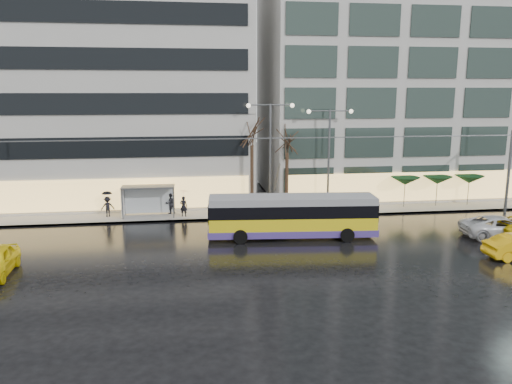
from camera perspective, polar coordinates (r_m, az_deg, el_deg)
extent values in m
plane|color=black|center=(31.72, 1.20, -7.20)|extent=(140.00, 140.00, 0.00)
cube|color=gray|center=(45.33, 0.94, -1.38)|extent=(80.00, 10.00, 0.15)
cube|color=slate|center=(40.58, 2.00, -2.92)|extent=(80.00, 0.10, 0.15)
cube|color=#AFACA7|center=(49.98, -21.30, 11.85)|extent=(34.00, 14.00, 22.00)
cube|color=#AFACA7|center=(54.22, 18.71, 13.52)|extent=(32.00, 14.00, 25.00)
cube|color=yellow|center=(35.14, 4.13, -3.64)|extent=(11.71, 3.32, 1.44)
cube|color=#493687|center=(35.26, 4.12, -4.40)|extent=(11.75, 3.36, 0.48)
cube|color=black|center=(34.88, 4.16, -1.96)|extent=(11.73, 3.34, 0.87)
cube|color=gray|center=(34.73, 4.18, -0.88)|extent=(11.71, 3.32, 0.48)
cube|color=black|center=(36.11, 13.34, -2.02)|extent=(0.23, 2.21, 1.25)
cube|color=black|center=(34.66, -5.42, -2.32)|extent=(0.23, 2.21, 1.25)
cylinder|color=black|center=(37.05, 9.52, -3.83)|extent=(0.99, 0.41, 0.96)
cylinder|color=black|center=(34.80, 10.38, -4.86)|extent=(0.99, 0.41, 0.96)
cylinder|color=black|center=(36.17, -1.90, -4.05)|extent=(0.99, 0.41, 0.96)
cylinder|color=black|center=(33.85, -1.80, -5.14)|extent=(0.99, 0.41, 0.96)
cylinder|color=#595B60|center=(35.24, 2.47, 1.63)|extent=(0.34, 3.58, 2.53)
cylinder|color=#595B60|center=(35.71, 2.39, 1.77)|extent=(0.34, 3.58, 2.53)
cylinder|color=#595B60|center=(47.08, 26.92, 2.09)|extent=(0.24, 0.24, 7.00)
cylinder|color=#595B60|center=(36.05, 1.39, 6.13)|extent=(42.00, 0.04, 0.04)
cylinder|color=#595B60|center=(36.54, 1.27, 6.20)|extent=(42.00, 0.04, 0.04)
cube|color=#595B60|center=(41.01, -12.23, 0.59)|extent=(4.20, 1.60, 0.12)
cube|color=silver|center=(41.94, -12.09, -0.91)|extent=(4.00, 0.05, 2.20)
cube|color=white|center=(41.47, -14.99, -1.18)|extent=(0.10, 1.40, 2.20)
cylinder|color=#595B60|center=(40.79, -15.03, -1.40)|extent=(0.10, 0.10, 2.40)
cylinder|color=#595B60|center=(42.15, -14.80, -0.98)|extent=(0.10, 0.10, 2.40)
cylinder|color=#595B60|center=(40.47, -9.41, -1.25)|extent=(0.10, 0.10, 2.40)
cylinder|color=#595B60|center=(41.84, -9.36, -0.84)|extent=(0.10, 0.10, 2.40)
cylinder|color=#595B60|center=(41.40, 1.63, 3.82)|extent=(0.18, 0.18, 9.00)
cylinder|color=#595B60|center=(40.91, 0.40, 9.92)|extent=(1.80, 0.10, 0.10)
cylinder|color=#595B60|center=(41.21, 2.92, 9.92)|extent=(1.80, 0.10, 0.10)
sphere|color=#FFF2CC|center=(40.80, -0.87, 9.84)|extent=(0.36, 0.36, 0.36)
sphere|color=#FFF2CC|center=(41.39, 4.16, 9.84)|extent=(0.36, 0.36, 0.36)
cylinder|color=#595B60|center=(42.54, 8.30, 3.57)|extent=(0.18, 0.18, 8.50)
cylinder|color=#595B60|center=(41.94, 7.27, 9.18)|extent=(1.80, 0.10, 0.10)
cylinder|color=#595B60|center=(42.44, 9.65, 9.14)|extent=(1.80, 0.10, 0.10)
sphere|color=#FFF2CC|center=(41.71, 6.06, 9.13)|extent=(0.36, 0.36, 0.36)
sphere|color=#FFF2CC|center=(42.72, 10.81, 9.05)|extent=(0.36, 0.36, 0.36)
cylinder|color=black|center=(41.64, -0.46, 1.50)|extent=(0.28, 0.28, 5.60)
cylinder|color=black|center=(42.38, 3.53, 1.18)|extent=(0.28, 0.28, 4.90)
cylinder|color=#595B60|center=(45.66, 16.59, -0.26)|extent=(0.06, 0.06, 2.20)
cone|color=#0D3314|center=(45.44, 16.68, 1.22)|extent=(2.50, 2.50, 0.70)
cylinder|color=#595B60|center=(46.97, 19.93, -0.16)|extent=(0.06, 0.06, 2.20)
cone|color=#0D3314|center=(46.76, 20.03, 1.28)|extent=(2.50, 2.50, 0.70)
cylinder|color=#595B60|center=(48.43, 23.07, -0.06)|extent=(0.06, 0.06, 2.20)
cone|color=#0D3314|center=(48.23, 23.18, 1.34)|extent=(2.50, 2.50, 0.70)
imported|color=silver|center=(39.22, 26.21, -3.59)|extent=(5.68, 2.96, 1.53)
imported|color=black|center=(40.85, -8.27, -1.63)|extent=(0.70, 0.56, 1.66)
imported|color=#F55191|center=(40.65, -8.31, -0.37)|extent=(1.21, 1.22, 0.88)
imported|color=black|center=(41.98, -9.78, -1.27)|extent=(1.07, 1.02, 1.74)
imported|color=black|center=(42.16, -16.59, -1.60)|extent=(1.15, 0.78, 1.64)
imported|color=black|center=(41.96, -16.67, -0.36)|extent=(0.95, 0.95, 0.72)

